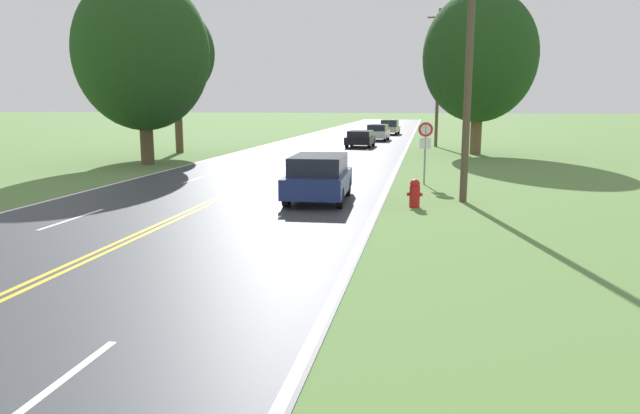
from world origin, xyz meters
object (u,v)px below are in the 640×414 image
(fire_hydrant, at_px, (415,193))
(tree_behind_sign, at_px, (480,57))
(car_champagne_sedan_receding, at_px, (390,127))
(traffic_sign, at_px, (426,138))
(tree_left_verge, at_px, (142,53))
(tree_mid_treeline, at_px, (176,53))
(car_dark_blue_suv_approaching, at_px, (319,177))
(car_black_hatchback_mid_near, at_px, (360,138))
(car_white_hatchback_mid_far, at_px, (378,132))

(fire_hydrant, height_order, tree_behind_sign, tree_behind_sign)
(fire_hydrant, distance_m, car_champagne_sedan_receding, 42.51)
(traffic_sign, bearing_deg, tree_left_verge, 160.74)
(fire_hydrant, bearing_deg, tree_left_verge, 144.21)
(tree_mid_treeline, distance_m, car_champagne_sedan_receding, 28.27)
(car_dark_blue_suv_approaching, bearing_deg, tree_left_verge, -133.70)
(tree_mid_treeline, xyz_separation_m, car_black_hatchback_mid_near, (11.19, 6.94, -5.72))
(fire_hydrant, xyz_separation_m, car_champagne_sedan_receding, (-3.56, 42.36, 0.33))
(car_white_hatchback_mid_far, bearing_deg, traffic_sign, 10.91)
(traffic_sign, distance_m, car_champagne_sedan_receding, 37.33)
(traffic_sign, bearing_deg, tree_behind_sign, 78.03)
(tree_left_verge, bearing_deg, car_champagne_sedan_receding, 71.37)
(tree_mid_treeline, bearing_deg, tree_left_verge, -79.00)
(fire_hydrant, height_order, car_champagne_sedan_receding, car_champagne_sedan_receding)
(tree_left_verge, xyz_separation_m, car_white_hatchback_mid_far, (10.41, 22.07, -5.02))
(tree_behind_sign, bearing_deg, tree_mid_treeline, -172.51)
(car_dark_blue_suv_approaching, height_order, car_champagne_sedan_receding, car_dark_blue_suv_approaching)
(fire_hydrant, xyz_separation_m, car_white_hatchback_mid_far, (-3.94, 32.42, 0.31))
(tree_behind_sign, bearing_deg, car_black_hatchback_mid_near, 150.82)
(traffic_sign, xyz_separation_m, car_champagne_sedan_receding, (-3.82, 37.12, -1.10))
(tree_behind_sign, distance_m, car_champagne_sedan_receding, 24.02)
(traffic_sign, xyz_separation_m, tree_mid_treeline, (-15.99, 12.23, 4.51))
(fire_hydrant, distance_m, tree_mid_treeline, 24.25)
(car_dark_blue_suv_approaching, bearing_deg, fire_hydrant, 77.11)
(car_champagne_sedan_receding, bearing_deg, tree_left_verge, -16.02)
(tree_mid_treeline, bearing_deg, fire_hydrant, -47.99)
(traffic_sign, height_order, car_black_hatchback_mid_near, traffic_sign)
(car_dark_blue_suv_approaching, xyz_separation_m, car_black_hatchback_mid_near, (-1.36, 23.83, -0.14))
(car_black_hatchback_mid_near, bearing_deg, traffic_sign, 16.00)
(tree_mid_treeline, bearing_deg, car_black_hatchback_mid_near, 31.82)
(traffic_sign, height_order, tree_left_verge, tree_left_verge)
(tree_left_verge, height_order, tree_mid_treeline, tree_left_verge)
(car_white_hatchback_mid_far, bearing_deg, fire_hydrant, 9.05)
(tree_mid_treeline, xyz_separation_m, car_white_hatchback_mid_far, (11.79, 14.95, -5.64))
(traffic_sign, distance_m, car_black_hatchback_mid_near, 19.80)
(traffic_sign, distance_m, tree_behind_sign, 15.64)
(fire_hydrant, height_order, car_black_hatchback_mid_near, car_black_hatchback_mid_near)
(tree_mid_treeline, bearing_deg, traffic_sign, -37.40)
(tree_left_verge, height_order, car_white_hatchback_mid_far, tree_left_verge)
(traffic_sign, bearing_deg, car_white_hatchback_mid_far, 98.79)
(tree_mid_treeline, height_order, car_dark_blue_suv_approaching, tree_mid_treeline)
(traffic_sign, relative_size, car_black_hatchback_mid_near, 0.69)
(car_dark_blue_suv_approaching, xyz_separation_m, car_white_hatchback_mid_far, (-0.76, 31.83, -0.06))
(traffic_sign, height_order, tree_mid_treeline, tree_mid_treeline)
(fire_hydrant, xyz_separation_m, traffic_sign, (0.26, 5.24, 1.43))
(tree_behind_sign, bearing_deg, car_white_hatchback_mid_far, 120.52)
(tree_left_verge, relative_size, tree_behind_sign, 0.96)
(tree_left_verge, relative_size, tree_mid_treeline, 1.05)
(fire_hydrant, height_order, tree_left_verge, tree_left_verge)
(traffic_sign, relative_size, car_dark_blue_suv_approaching, 0.62)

